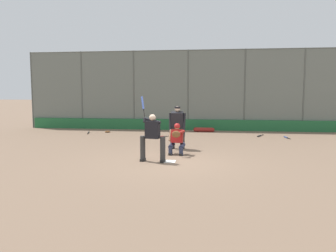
{
  "coord_description": "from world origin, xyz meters",
  "views": [
    {
      "loc": [
        -1.3,
        10.29,
        2.24
      ],
      "look_at": [
        0.15,
        -1.0,
        1.05
      ],
      "focal_mm": 35.0,
      "sensor_mm": 36.0,
      "label": 1
    }
  ],
  "objects_px": {
    "fielding_glove_on_dirt": "(107,132)",
    "spare_bat_first_base_side": "(286,137)",
    "spare_bat_near_backstop": "(160,137)",
    "equipment_bag_dugout_side": "(204,130)",
    "batter_at_plate": "(152,136)",
    "catcher_behind_plate": "(177,138)",
    "spare_bat_by_padding": "(88,133)",
    "umpire_home": "(177,126)",
    "spare_bat_third_base_side": "(260,136)"
  },
  "relations": [
    {
      "from": "batter_at_plate",
      "to": "spare_bat_by_padding",
      "type": "height_order",
      "value": "batter_at_plate"
    },
    {
      "from": "spare_bat_first_base_side",
      "to": "fielding_glove_on_dirt",
      "type": "distance_m",
      "value": 9.38
    },
    {
      "from": "batter_at_plate",
      "to": "spare_bat_by_padding",
      "type": "distance_m",
      "value": 8.31
    },
    {
      "from": "spare_bat_first_base_side",
      "to": "fielding_glove_on_dirt",
      "type": "height_order",
      "value": "fielding_glove_on_dirt"
    },
    {
      "from": "catcher_behind_plate",
      "to": "spare_bat_first_base_side",
      "type": "relative_size",
      "value": 1.39
    },
    {
      "from": "spare_bat_by_padding",
      "to": "spare_bat_third_base_side",
      "type": "distance_m",
      "value": 9.07
    },
    {
      "from": "fielding_glove_on_dirt",
      "to": "batter_at_plate",
      "type": "bearing_deg",
      "value": 117.94
    },
    {
      "from": "batter_at_plate",
      "to": "catcher_behind_plate",
      "type": "xyz_separation_m",
      "value": [
        -0.65,
        -1.3,
        -0.25
      ]
    },
    {
      "from": "catcher_behind_plate",
      "to": "spare_bat_third_base_side",
      "type": "xyz_separation_m",
      "value": [
        -3.67,
        -5.3,
        -0.55
      ]
    },
    {
      "from": "spare_bat_third_base_side",
      "to": "equipment_bag_dugout_side",
      "type": "distance_m",
      "value": 3.23
    },
    {
      "from": "catcher_behind_plate",
      "to": "fielding_glove_on_dirt",
      "type": "bearing_deg",
      "value": -46.6
    },
    {
      "from": "spare_bat_third_base_side",
      "to": "spare_bat_first_base_side",
      "type": "xyz_separation_m",
      "value": [
        -1.21,
        0.43,
        0.0
      ]
    },
    {
      "from": "umpire_home",
      "to": "spare_bat_by_padding",
      "type": "distance_m",
      "value": 6.88
    },
    {
      "from": "spare_bat_near_backstop",
      "to": "spare_bat_first_base_side",
      "type": "relative_size",
      "value": 0.92
    },
    {
      "from": "spare_bat_near_backstop",
      "to": "equipment_bag_dugout_side",
      "type": "bearing_deg",
      "value": -165.57
    },
    {
      "from": "equipment_bag_dugout_side",
      "to": "catcher_behind_plate",
      "type": "bearing_deg",
      "value": 83.0
    },
    {
      "from": "spare_bat_near_backstop",
      "to": "spare_bat_first_base_side",
      "type": "bearing_deg",
      "value": 148.97
    },
    {
      "from": "spare_bat_by_padding",
      "to": "spare_bat_first_base_side",
      "type": "height_order",
      "value": "same"
    },
    {
      "from": "fielding_glove_on_dirt",
      "to": "spare_bat_first_base_side",
      "type": "bearing_deg",
      "value": 173.9
    },
    {
      "from": "spare_bat_by_padding",
      "to": "spare_bat_first_base_side",
      "type": "bearing_deg",
      "value": -109.99
    },
    {
      "from": "batter_at_plate",
      "to": "fielding_glove_on_dirt",
      "type": "height_order",
      "value": "batter_at_plate"
    },
    {
      "from": "umpire_home",
      "to": "spare_bat_near_backstop",
      "type": "bearing_deg",
      "value": -69.77
    },
    {
      "from": "catcher_behind_plate",
      "to": "spare_bat_near_backstop",
      "type": "xyz_separation_m",
      "value": [
        1.25,
        -4.32,
        -0.55
      ]
    },
    {
      "from": "batter_at_plate",
      "to": "spare_bat_by_padding",
      "type": "bearing_deg",
      "value": -44.93
    },
    {
      "from": "spare_bat_third_base_side",
      "to": "batter_at_plate",
      "type": "bearing_deg",
      "value": -6.34
    },
    {
      "from": "spare_bat_third_base_side",
      "to": "fielding_glove_on_dirt",
      "type": "bearing_deg",
      "value": -67.07
    },
    {
      "from": "batter_at_plate",
      "to": "fielding_glove_on_dirt",
      "type": "xyz_separation_m",
      "value": [
        3.8,
        -7.16,
        -0.78
      ]
    },
    {
      "from": "batter_at_plate",
      "to": "spare_bat_first_base_side",
      "type": "relative_size",
      "value": 2.59
    },
    {
      "from": "fielding_glove_on_dirt",
      "to": "equipment_bag_dugout_side",
      "type": "bearing_deg",
      "value": -169.3
    },
    {
      "from": "spare_bat_near_backstop",
      "to": "spare_bat_by_padding",
      "type": "relative_size",
      "value": 0.83
    },
    {
      "from": "spare_bat_by_padding",
      "to": "spare_bat_near_backstop",
      "type": "bearing_deg",
      "value": -122.07
    },
    {
      "from": "umpire_home",
      "to": "spare_bat_third_base_side",
      "type": "xyz_separation_m",
      "value": [
        -3.76,
        -4.12,
        -0.87
      ]
    },
    {
      "from": "spare_bat_third_base_side",
      "to": "spare_bat_first_base_side",
      "type": "height_order",
      "value": "same"
    },
    {
      "from": "batter_at_plate",
      "to": "umpire_home",
      "type": "bearing_deg",
      "value": -92.67
    },
    {
      "from": "batter_at_plate",
      "to": "spare_bat_near_backstop",
      "type": "bearing_deg",
      "value": -73.92
    },
    {
      "from": "spare_bat_near_backstop",
      "to": "equipment_bag_dugout_side",
      "type": "relative_size",
      "value": 0.63
    },
    {
      "from": "spare_bat_by_padding",
      "to": "umpire_home",
      "type": "bearing_deg",
      "value": -145.58
    },
    {
      "from": "umpire_home",
      "to": "fielding_glove_on_dirt",
      "type": "relative_size",
      "value": 5.96
    },
    {
      "from": "spare_bat_third_base_side",
      "to": "fielding_glove_on_dirt",
      "type": "relative_size",
      "value": 2.83
    },
    {
      "from": "spare_bat_near_backstop",
      "to": "fielding_glove_on_dirt",
      "type": "distance_m",
      "value": 3.55
    },
    {
      "from": "equipment_bag_dugout_side",
      "to": "spare_bat_first_base_side",
      "type": "bearing_deg",
      "value": 153.66
    },
    {
      "from": "spare_bat_by_padding",
      "to": "spare_bat_first_base_side",
      "type": "distance_m",
      "value": 10.29
    },
    {
      "from": "umpire_home",
      "to": "spare_bat_by_padding",
      "type": "relative_size",
      "value": 1.88
    },
    {
      "from": "batter_at_plate",
      "to": "spare_bat_by_padding",
      "type": "relative_size",
      "value": 2.34
    },
    {
      "from": "catcher_behind_plate",
      "to": "umpire_home",
      "type": "relative_size",
      "value": 0.67
    },
    {
      "from": "umpire_home",
      "to": "spare_bat_first_base_side",
      "type": "relative_size",
      "value": 2.08
    },
    {
      "from": "umpire_home",
      "to": "equipment_bag_dugout_side",
      "type": "distance_m",
      "value": 5.81
    },
    {
      "from": "umpire_home",
      "to": "spare_bat_near_backstop",
      "type": "height_order",
      "value": "umpire_home"
    },
    {
      "from": "catcher_behind_plate",
      "to": "spare_bat_near_backstop",
      "type": "distance_m",
      "value": 4.53
    },
    {
      "from": "spare_bat_near_backstop",
      "to": "catcher_behind_plate",
      "type": "bearing_deg",
      "value": 70.04
    }
  ]
}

